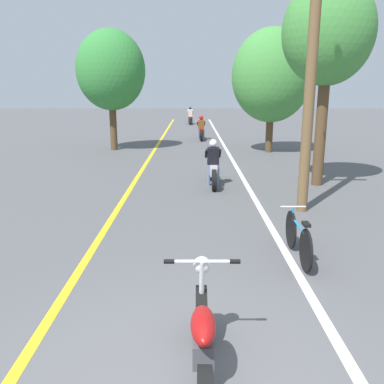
{
  "coord_description": "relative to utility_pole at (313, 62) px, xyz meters",
  "views": [
    {
      "loc": [
        0.08,
        -3.26,
        2.76
      ],
      "look_at": [
        0.05,
        4.12,
        0.9
      ],
      "focal_mm": 38.0,
      "sensor_mm": 36.0,
      "label": 1
    }
  ],
  "objects": [
    {
      "name": "lane_stripe_center",
      "position": [
        -4.36,
        6.22,
        -3.34
      ],
      "size": [
        0.14,
        48.0,
        0.01
      ],
      "primitive_type": "cube",
      "color": "yellow",
      "rests_on": "ground"
    },
    {
      "name": "lane_stripe_edge",
      "position": [
        -0.95,
        6.22,
        -3.34
      ],
      "size": [
        0.14,
        48.0,
        0.01
      ],
      "primitive_type": "cube",
      "color": "white",
      "rests_on": "ground"
    },
    {
      "name": "utility_pole",
      "position": [
        0.0,
        0.0,
        0.0
      ],
      "size": [
        1.1,
        0.24,
        6.5
      ],
      "color": "brown",
      "rests_on": "ground"
    },
    {
      "name": "roadside_tree_right_near",
      "position": [
        1.16,
        2.7,
        0.92
      ],
      "size": [
        2.53,
        2.28,
        5.77
      ],
      "color": "#513A23",
      "rests_on": "ground"
    },
    {
      "name": "roadside_tree_right_far",
      "position": [
        0.92,
        9.33,
        0.02
      ],
      "size": [
        3.52,
        3.17,
        5.4
      ],
      "color": "#513A23",
      "rests_on": "ground"
    },
    {
      "name": "roadside_tree_left",
      "position": [
        -6.27,
        10.04,
        0.27
      ],
      "size": [
        3.13,
        2.82,
        5.43
      ],
      "color": "#513A23",
      "rests_on": "ground"
    },
    {
      "name": "motorcycle_foreground",
      "position": [
        -2.48,
        -5.74,
        -2.92
      ],
      "size": [
        0.79,
        2.03,
        1.06
      ],
      "color": "black",
      "rests_on": "ground"
    },
    {
      "name": "motorcycle_rider_lead",
      "position": [
        -1.96,
        2.64,
        -2.82
      ],
      "size": [
        0.5,
        2.02,
        1.36
      ],
      "color": "black",
      "rests_on": "ground"
    },
    {
      "name": "motorcycle_rider_mid",
      "position": [
        -2.06,
        14.06,
        -2.82
      ],
      "size": [
        0.5,
        2.17,
        1.36
      ],
      "color": "black",
      "rests_on": "ground"
    },
    {
      "name": "motorcycle_rider_far",
      "position": [
        -2.72,
        24.79,
        -2.82
      ],
      "size": [
        0.5,
        1.94,
        1.39
      ],
      "color": "black",
      "rests_on": "ground"
    },
    {
      "name": "bicycle_parked",
      "position": [
        -0.81,
        -2.78,
        -2.98
      ],
      "size": [
        0.44,
        1.66,
        0.79
      ],
      "color": "black",
      "rests_on": "ground"
    }
  ]
}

